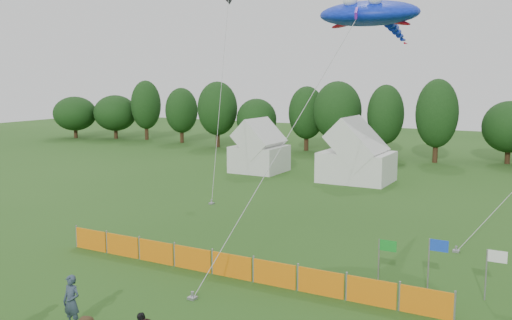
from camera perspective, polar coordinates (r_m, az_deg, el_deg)
The scene contains 8 objects.
treeline at distance 58.48m, azimuth 20.31°, elevation 3.76°, with size 104.57×8.78×8.36m.
tent_left at distance 50.15m, azimuth 0.34°, elevation 0.97°, with size 4.25×4.25×3.75m.
tent_right at distance 46.10m, azimuth 10.04°, elevation 0.28°, with size 5.53×4.42×3.90m.
barrier_fence at distance 24.23m, azimuth -2.45°, elevation -10.55°, with size 17.90×0.06×1.00m.
flag_row at distance 23.00m, azimuth 22.41°, elevation -9.86°, with size 8.73×0.62×2.25m.
spectator_a at distance 20.51m, azimuth -17.97°, elevation -13.34°, with size 0.66×0.43×1.82m, color #2E3C4D.
stingray_kite at distance 33.15m, azimuth 11.52°, elevation 14.06°, with size 5.93×21.65×12.75m.
small_kite_dark at distance 42.49m, azimuth -3.36°, elevation 8.93°, with size 4.43×8.79×14.90m.
Camera 1 is at (10.37, -12.74, 8.35)m, focal length 40.00 mm.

